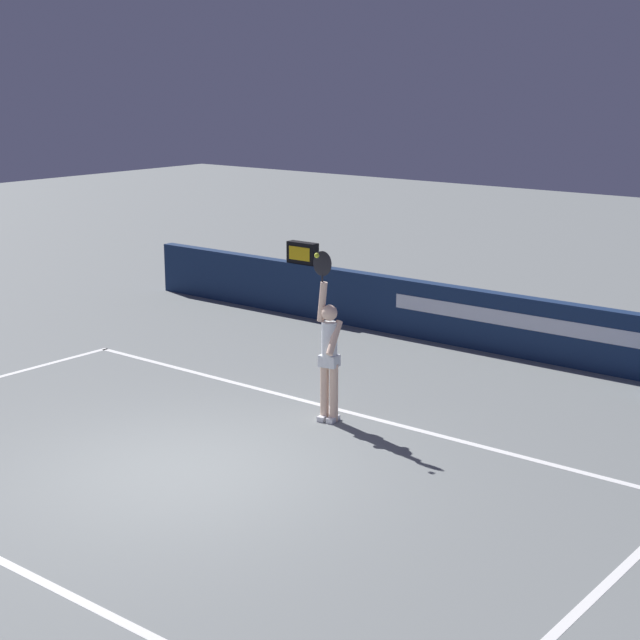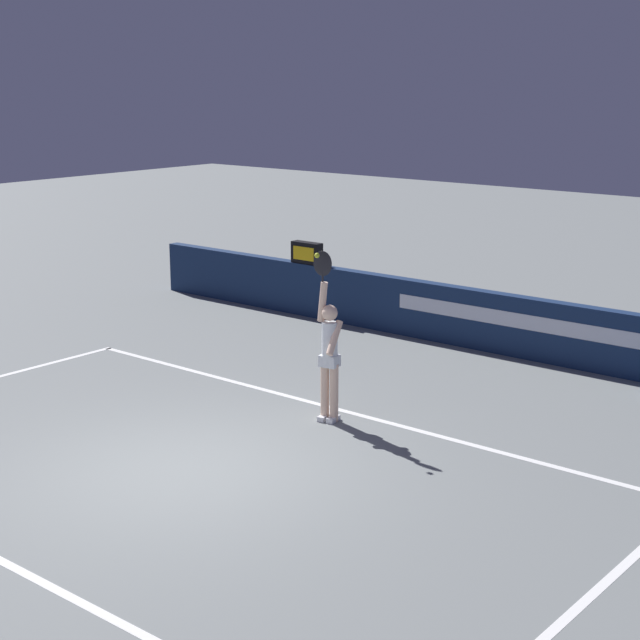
% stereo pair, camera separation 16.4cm
% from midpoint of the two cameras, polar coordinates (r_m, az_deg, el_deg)
% --- Properties ---
extents(ground_plane, '(60.00, 60.00, 0.00)m').
position_cam_midpoint_polar(ground_plane, '(12.28, -7.97, -8.49)').
color(ground_plane, slate).
extents(court_lines, '(10.26, 5.77, 0.00)m').
position_cam_midpoint_polar(court_lines, '(12.35, -7.62, -8.34)').
color(court_lines, white).
rests_on(court_lines, ground).
extents(back_wall, '(15.66, 0.25, 1.04)m').
position_cam_midpoint_polar(back_wall, '(17.43, 8.90, 0.01)').
color(back_wall, '#15294D').
rests_on(back_wall, ground).
extents(speed_display, '(0.66, 0.21, 0.42)m').
position_cam_midpoint_polar(speed_display, '(19.51, -1.24, 3.85)').
color(speed_display, black).
rests_on(speed_display, back_wall).
extents(tennis_player, '(0.45, 0.38, 2.36)m').
position_cam_midpoint_polar(tennis_player, '(13.54, 0.16, -1.85)').
color(tennis_player, beige).
rests_on(tennis_player, ground).
extents(tennis_ball, '(0.07, 0.07, 0.07)m').
position_cam_midpoint_polar(tennis_ball, '(13.19, -0.54, 3.70)').
color(tennis_ball, '#CEDE2C').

